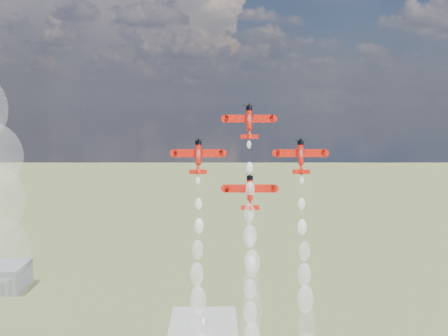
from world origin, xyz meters
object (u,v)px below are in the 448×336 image
plane_left (198,156)px  plane_slot (250,192)px  plane_lead (249,121)px  plane_right (301,156)px

plane_left → plane_slot: size_ratio=1.00×
plane_lead → plane_left: 14.68m
plane_slot → plane_right: bearing=11.8°
plane_right → plane_slot: plane_right is taller
plane_right → plane_slot: bearing=-168.2°
plane_left → plane_right: bearing=0.0°
plane_lead → plane_left: plane_lead is taller
plane_lead → plane_right: (12.03, -2.52, -8.04)m
plane_lead → plane_slot: bearing=-90.0°
plane_right → plane_left: bearing=180.0°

